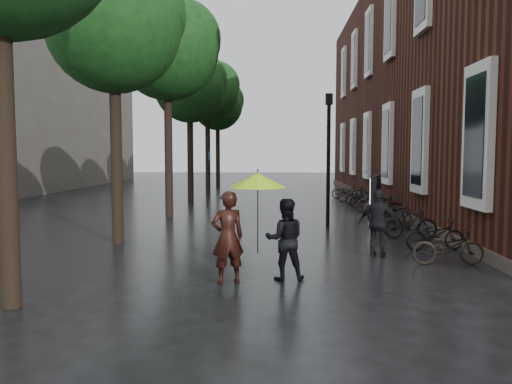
{
  "coord_description": "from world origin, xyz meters",
  "views": [
    {
      "loc": [
        0.44,
        -7.05,
        2.59
      ],
      "look_at": [
        -0.07,
        5.86,
        1.58
      ],
      "focal_mm": 35.0,
      "sensor_mm": 36.0,
      "label": 1
    }
  ],
  "objects_px": {
    "person_burgundy": "(228,237)",
    "person_black": "(285,239)",
    "ad_lightbox": "(375,196)",
    "pedestrian_walking": "(379,223)",
    "lamp_post": "(329,147)",
    "parked_bicycles": "(378,206)"
  },
  "relations": [
    {
      "from": "pedestrian_walking",
      "to": "lamp_post",
      "type": "xyz_separation_m",
      "value": [
        -0.74,
        5.02,
        1.97
      ]
    },
    {
      "from": "person_black",
      "to": "ad_lightbox",
      "type": "distance_m",
      "value": 10.98
    },
    {
      "from": "pedestrian_walking",
      "to": "lamp_post",
      "type": "distance_m",
      "value": 5.44
    },
    {
      "from": "parked_bicycles",
      "to": "person_burgundy",
      "type": "bearing_deg",
      "value": -116.02
    },
    {
      "from": "person_black",
      "to": "ad_lightbox",
      "type": "relative_size",
      "value": 0.99
    },
    {
      "from": "lamp_post",
      "to": "ad_lightbox",
      "type": "bearing_deg",
      "value": 52.15
    },
    {
      "from": "person_burgundy",
      "to": "pedestrian_walking",
      "type": "xyz_separation_m",
      "value": [
        3.53,
        2.7,
        -0.08
      ]
    },
    {
      "from": "person_burgundy",
      "to": "person_black",
      "type": "height_order",
      "value": "person_burgundy"
    },
    {
      "from": "ad_lightbox",
      "to": "pedestrian_walking",
      "type": "bearing_deg",
      "value": -79.97
    },
    {
      "from": "ad_lightbox",
      "to": "lamp_post",
      "type": "relative_size",
      "value": 0.37
    },
    {
      "from": "person_black",
      "to": "pedestrian_walking",
      "type": "xyz_separation_m",
      "value": [
        2.38,
        2.41,
        0.01
      ]
    },
    {
      "from": "person_black",
      "to": "ad_lightbox",
      "type": "height_order",
      "value": "ad_lightbox"
    },
    {
      "from": "person_burgundy",
      "to": "parked_bicycles",
      "type": "relative_size",
      "value": 0.11
    },
    {
      "from": "pedestrian_walking",
      "to": "person_black",
      "type": "bearing_deg",
      "value": 68.24
    },
    {
      "from": "ad_lightbox",
      "to": "lamp_post",
      "type": "bearing_deg",
      "value": -107.23
    },
    {
      "from": "pedestrian_walking",
      "to": "lamp_post",
      "type": "height_order",
      "value": "lamp_post"
    },
    {
      "from": "person_black",
      "to": "person_burgundy",
      "type": "bearing_deg",
      "value": 10.88
    },
    {
      "from": "pedestrian_walking",
      "to": "parked_bicycles",
      "type": "distance_m",
      "value": 7.92
    },
    {
      "from": "pedestrian_walking",
      "to": "person_burgundy",
      "type": "bearing_deg",
      "value": 60.32
    },
    {
      "from": "pedestrian_walking",
      "to": "ad_lightbox",
      "type": "relative_size",
      "value": 1.0
    },
    {
      "from": "person_burgundy",
      "to": "lamp_post",
      "type": "xyz_separation_m",
      "value": [
        2.78,
        7.72,
        1.89
      ]
    },
    {
      "from": "ad_lightbox",
      "to": "lamp_post",
      "type": "distance_m",
      "value": 4.11
    }
  ]
}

